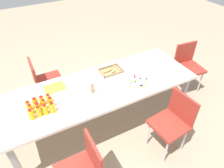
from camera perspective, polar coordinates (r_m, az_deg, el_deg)
The scene contains 24 objects.
ground_plane at distance 3.16m, azimuth -2.74°, elevation -10.73°, with size 12.00×12.00×0.00m, color gray.
party_table at distance 2.68m, azimuth -3.16°, elevation -1.45°, with size 2.52×0.86×0.73m.
chair_near_left at distance 2.19m, azimuth -7.81°, elevation -22.02°, with size 0.40×0.40×0.83m.
chair_far_left at distance 3.28m, azimuth -18.32°, elevation 1.22°, with size 0.40×0.40×0.83m.
chair_near_right at distance 2.64m, azimuth 16.65°, elevation -9.38°, with size 0.44×0.44×0.83m.
chair_end at distance 3.69m, azimuth 20.12°, elevation 5.29°, with size 0.44×0.44×0.83m.
juice_bottle_0 at distance 2.35m, azimuth -21.37°, elevation -7.85°, with size 0.06×0.06×0.14m.
juice_bottle_1 at distance 2.36m, azimuth -19.55°, elevation -7.18°, with size 0.05×0.05×0.14m.
juice_bottle_2 at distance 2.36m, azimuth -17.95°, elevation -6.73°, with size 0.06×0.06×0.14m.
juice_bottle_3 at distance 2.35m, azimuth -16.17°, elevation -6.28°, with size 0.06×0.06×0.14m.
juice_bottle_4 at distance 2.41m, azimuth -21.57°, elevation -6.58°, with size 0.05×0.05×0.14m.
juice_bottle_5 at distance 2.41m, azimuth -19.78°, elevation -6.18°, with size 0.06×0.06×0.14m.
juice_bottle_6 at distance 2.41m, azimuth -18.22°, elevation -5.45°, with size 0.05×0.05×0.14m.
juice_bottle_7 at distance 2.41m, azimuth -16.52°, elevation -4.95°, with size 0.06×0.06×0.15m.
juice_bottle_8 at distance 2.47m, azimuth -22.05°, elevation -5.67°, with size 0.06×0.06×0.13m.
juice_bottle_9 at distance 2.46m, azimuth -20.38°, elevation -4.98°, with size 0.06×0.06×0.15m.
juice_bottle_10 at distance 2.47m, azimuth -18.76°, elevation -4.48°, with size 0.05×0.05×0.14m.
juice_bottle_11 at distance 2.47m, azimuth -17.08°, elevation -3.96°, with size 0.05×0.05×0.14m.
fruit_pizza at distance 2.73m, azimuth 6.81°, elevation 1.00°, with size 0.32×0.32×0.05m.
snack_tray at distance 2.88m, azimuth -0.23°, elevation 3.63°, with size 0.31×0.21×0.04m.
plate_stack at distance 2.58m, azimuth -1.43°, elevation -1.38°, with size 0.19×0.19×0.02m.
napkin_stack at distance 2.63m, azimuth -20.11°, elevation -3.57°, with size 0.15×0.15×0.01m, color white.
cardboard_tube at distance 2.51m, azimuth -5.50°, elevation -1.10°, with size 0.04×0.04×0.15m, color #9E7A56.
paper_folder at distance 2.71m, azimuth -15.58°, elevation -0.97°, with size 0.26×0.20×0.01m, color yellow.
Camera 1 is at (-0.83, -1.87, 2.41)m, focal length 33.12 mm.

